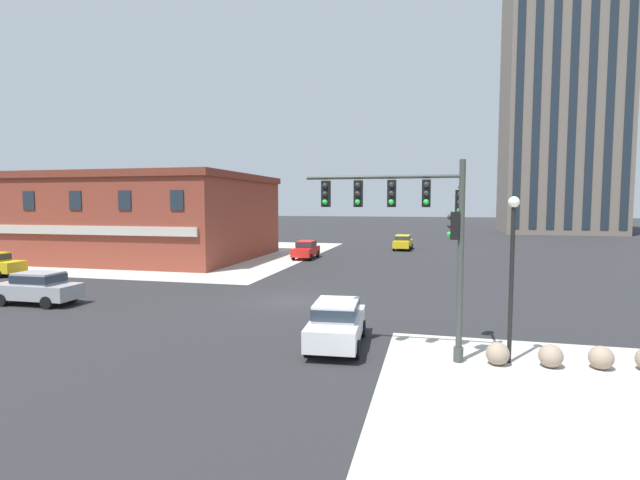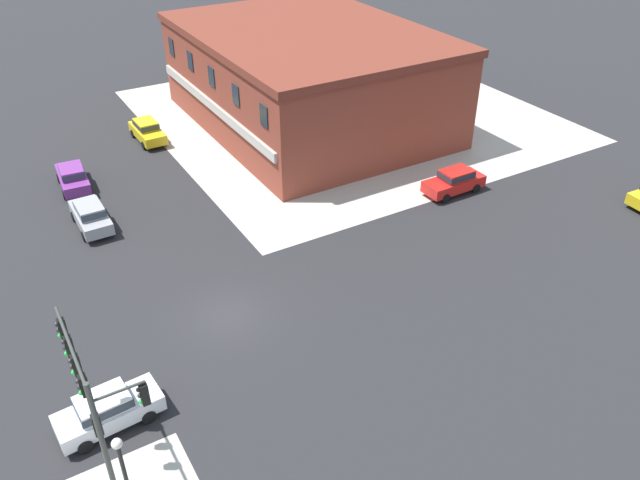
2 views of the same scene
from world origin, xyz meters
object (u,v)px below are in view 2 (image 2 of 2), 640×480
Objects in this scene: car_parked_curb at (91,215)px; car_main_mid at (454,181)px; car_cross_eastbound at (72,176)px; traffic_signal_main at (94,401)px; car_main_northbound_far at (107,409)px; car_cross_westbound at (147,130)px.

car_parked_curb and car_main_mid have the same top height.
car_parked_curb is at bearing -109.59° from car_main_mid.
car_main_mid is at bearing 58.19° from car_cross_eastbound.
car_parked_curb is (-19.49, 3.93, -3.64)m from traffic_signal_main.
traffic_signal_main is at bearing -11.34° from car_main_northbound_far.
car_cross_westbound is at bearing 126.54° from car_cross_eastbound.
car_parked_curb is at bearing 168.58° from car_main_northbound_far.
car_main_northbound_far is (-2.99, 0.60, -3.64)m from traffic_signal_main.
car_cross_westbound is at bearing 160.01° from traffic_signal_main.
car_cross_eastbound is 1.01× the size of car_cross_westbound.
car_parked_curb is 24.23m from car_main_mid.
car_parked_curb is at bearing -1.90° from car_cross_eastbound.
traffic_signal_main is at bearing -11.40° from car_parked_curb.
car_main_northbound_far is 16.84m from car_parked_curb.
traffic_signal_main reaches higher than car_main_mid.
traffic_signal_main reaches higher than car_parked_curb.
car_cross_eastbound is at bearing -121.81° from car_main_mid.
car_main_northbound_far and car_main_mid have the same top height.
traffic_signal_main is 20.22m from car_parked_curb.
car_main_northbound_far and car_cross_westbound have the same top height.
traffic_signal_main is 1.47× the size of car_cross_eastbound.
car_main_mid is at bearing 107.76° from car_main_northbound_far.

